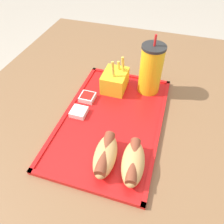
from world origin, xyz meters
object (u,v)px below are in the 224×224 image
at_px(hot_dog_near, 105,155).
at_px(sauce_cup_mayo, 79,112).
at_px(soda_cup, 151,69).
at_px(hot_dog_far, 133,162).
at_px(sauce_cup_ketchup, 87,97).
at_px(fries_carton, 116,81).

height_order(hot_dog_near, sauce_cup_mayo, hot_dog_near).
distance_m(soda_cup, hot_dog_near, 0.33).
bearing_deg(hot_dog_far, sauce_cup_ketchup, -135.69).
bearing_deg(sauce_cup_ketchup, soda_cup, 120.58).
bearing_deg(hot_dog_far, soda_cup, -176.49).
height_order(sauce_cup_mayo, sauce_cup_ketchup, same).
distance_m(fries_carton, sauce_cup_mayo, 0.17).
bearing_deg(fries_carton, sauce_cup_mayo, -25.50).
bearing_deg(hot_dog_near, hot_dog_far, 90.00).
xyz_separation_m(hot_dog_near, sauce_cup_ketchup, (-0.21, -0.13, -0.02)).
bearing_deg(soda_cup, sauce_cup_ketchup, -59.42).
bearing_deg(sauce_cup_ketchup, hot_dog_far, 44.31).
xyz_separation_m(soda_cup, hot_dog_near, (0.32, -0.05, -0.06)).
height_order(soda_cup, sauce_cup_ketchup, soda_cup).
height_order(hot_dog_far, fries_carton, fries_carton).
relative_size(soda_cup, hot_dog_near, 1.50).
height_order(fries_carton, sauce_cup_mayo, fries_carton).
distance_m(soda_cup, sauce_cup_mayo, 0.27).
relative_size(hot_dog_far, sauce_cup_ketchup, 2.85).
relative_size(hot_dog_far, sauce_cup_mayo, 2.85).
relative_size(hot_dog_near, sauce_cup_mayo, 2.83).
distance_m(hot_dog_near, sauce_cup_mayo, 0.19).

